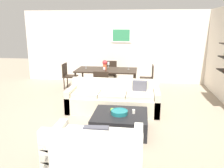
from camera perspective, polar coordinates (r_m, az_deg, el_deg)
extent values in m
plane|color=gray|center=(5.79, 0.09, -7.72)|extent=(18.00, 18.00, 0.00)
cube|color=silver|center=(8.89, 5.07, 9.02)|extent=(8.40, 0.06, 2.70)
cube|color=white|center=(8.84, 2.28, 11.89)|extent=(0.74, 0.02, 0.53)
cube|color=#338C59|center=(8.83, 2.27, 11.89)|extent=(0.63, 0.01, 0.42)
cube|color=beige|center=(5.99, 0.33, -4.78)|extent=(2.32, 0.90, 0.42)
cube|color=beige|center=(6.23, 0.76, -0.27)|extent=(2.32, 0.16, 0.36)
cube|color=beige|center=(6.19, -9.77, -3.48)|extent=(0.14, 0.90, 0.60)
cube|color=beige|center=(5.93, 10.88, -4.33)|extent=(0.14, 0.90, 0.60)
cube|color=beige|center=(5.99, -6.20, -2.24)|extent=(0.66, 0.70, 0.10)
cube|color=beige|center=(5.87, 0.28, -2.51)|extent=(0.66, 0.70, 0.10)
cube|color=beige|center=(5.83, 6.94, -2.75)|extent=(0.66, 0.70, 0.10)
cube|color=#4C4C56|center=(6.01, 6.82, -0.92)|extent=(0.37, 0.15, 0.36)
cube|color=silver|center=(3.78, -3.98, -17.08)|extent=(1.43, 0.90, 0.42)
cube|color=silver|center=(3.27, -5.43, -14.58)|extent=(1.43, 0.16, 0.36)
cube|color=silver|center=(3.67, 6.33, -16.52)|extent=(0.14, 0.90, 0.60)
cube|color=silver|center=(3.90, -13.64, -14.87)|extent=(0.14, 0.90, 0.60)
cube|color=silver|center=(3.64, 0.64, -13.61)|extent=(0.55, 0.70, 0.10)
cube|color=silver|center=(3.75, -8.34, -12.93)|extent=(0.55, 0.70, 0.10)
cube|color=#4C4C56|center=(3.41, -3.91, -13.21)|extent=(0.37, 0.14, 0.36)
cube|color=black|center=(4.94, 2.01, -9.36)|extent=(1.13, 1.01, 0.38)
cylinder|color=#19666B|center=(4.82, 1.82, -7.02)|extent=(0.35, 0.35, 0.07)
torus|color=#19666B|center=(4.81, 1.83, -6.61)|extent=(0.35, 0.35, 0.02)
cylinder|color=silver|center=(4.88, 5.35, -6.77)|extent=(0.06, 0.06, 0.09)
sphere|color=#669E2D|center=(4.95, 0.02, -6.38)|extent=(0.08, 0.08, 0.08)
cube|color=black|center=(7.62, -1.37, 3.45)|extent=(1.98, 1.00, 0.04)
cylinder|color=black|center=(7.48, -8.92, 0.13)|extent=(0.06, 0.06, 0.71)
cylinder|color=black|center=(7.19, 5.43, -0.35)|extent=(0.06, 0.06, 0.71)
cylinder|color=black|center=(8.31, -7.22, 1.63)|extent=(0.06, 0.06, 0.71)
cylinder|color=black|center=(8.04, 5.69, 1.24)|extent=(0.06, 0.06, 0.71)
cube|color=black|center=(7.81, 8.43, 1.33)|extent=(0.44, 0.44, 0.04)
cube|color=black|center=(7.77, 9.97, 2.96)|extent=(0.04, 0.44, 0.43)
cylinder|color=black|center=(8.04, 7.08, 0.10)|extent=(0.04, 0.04, 0.41)
cylinder|color=black|center=(7.69, 7.04, -0.56)|extent=(0.04, 0.04, 0.41)
cylinder|color=black|center=(8.05, 9.64, 0.01)|extent=(0.04, 0.04, 0.41)
cylinder|color=black|center=(7.70, 9.72, -0.65)|extent=(0.04, 0.04, 0.41)
cube|color=black|center=(8.48, -0.49, 2.51)|extent=(0.44, 0.44, 0.04)
cube|color=black|center=(8.62, -0.30, 4.31)|extent=(0.44, 0.04, 0.43)
cylinder|color=black|center=(8.38, -1.88, 0.79)|extent=(0.04, 0.04, 0.41)
cylinder|color=black|center=(8.33, 0.57, 0.71)|extent=(0.04, 0.04, 0.41)
cylinder|color=black|center=(8.72, -1.49, 1.34)|extent=(0.04, 0.04, 0.41)
cylinder|color=black|center=(8.68, 0.86, 1.27)|extent=(0.04, 0.04, 0.41)
cube|color=black|center=(8.20, -10.18, 1.87)|extent=(0.44, 0.44, 0.04)
cube|color=black|center=(8.21, -11.59, 3.50)|extent=(0.04, 0.44, 0.43)
cylinder|color=black|center=(8.03, -9.28, -0.01)|extent=(0.04, 0.04, 0.41)
cylinder|color=black|center=(8.36, -8.57, 0.60)|extent=(0.04, 0.04, 0.41)
cylinder|color=black|center=(8.14, -11.70, 0.08)|extent=(0.04, 0.04, 0.41)
cylinder|color=black|center=(8.47, -10.91, 0.68)|extent=(0.04, 0.04, 0.41)
cube|color=black|center=(6.90, -2.42, -0.29)|extent=(0.44, 0.44, 0.04)
cube|color=black|center=(6.65, -2.74, 1.23)|extent=(0.44, 0.04, 0.43)
cylinder|color=black|center=(7.10, -0.71, -1.73)|extent=(0.04, 0.04, 0.41)
cylinder|color=black|center=(7.16, -3.57, -1.62)|extent=(0.04, 0.04, 0.41)
cylinder|color=black|center=(6.76, -1.16, -2.57)|extent=(0.04, 0.04, 0.41)
cylinder|color=black|center=(6.82, -4.15, -2.45)|extent=(0.04, 0.04, 0.41)
cylinder|color=silver|center=(7.19, -1.92, 2.97)|extent=(0.06, 0.06, 0.01)
cylinder|color=silver|center=(7.18, -1.92, 3.29)|extent=(0.01, 0.01, 0.08)
cylinder|color=silver|center=(7.17, -1.93, 3.87)|extent=(0.07, 0.07, 0.07)
cylinder|color=silver|center=(7.88, -6.42, 3.90)|extent=(0.06, 0.06, 0.01)
cylinder|color=silver|center=(7.87, -6.42, 4.15)|extent=(0.01, 0.01, 0.06)
cylinder|color=silver|center=(7.86, -6.44, 4.66)|extent=(0.07, 0.07, 0.08)
cylinder|color=silver|center=(8.04, -0.88, 4.21)|extent=(0.06, 0.06, 0.01)
cylinder|color=silver|center=(8.04, -0.88, 4.49)|extent=(0.01, 0.01, 0.07)
cylinder|color=silver|center=(8.02, -0.88, 5.09)|extent=(0.07, 0.07, 0.10)
cylinder|color=silver|center=(7.66, 4.11, 3.65)|extent=(0.06, 0.06, 0.01)
cylinder|color=silver|center=(7.65, 4.12, 3.92)|extent=(0.01, 0.01, 0.07)
cylinder|color=silver|center=(7.64, 4.13, 4.45)|extent=(0.08, 0.08, 0.08)
cylinder|color=#D85933|center=(7.59, -1.77, 4.23)|extent=(0.12, 0.12, 0.18)
sphere|color=red|center=(7.56, -1.78, 5.33)|extent=(0.16, 0.16, 0.16)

